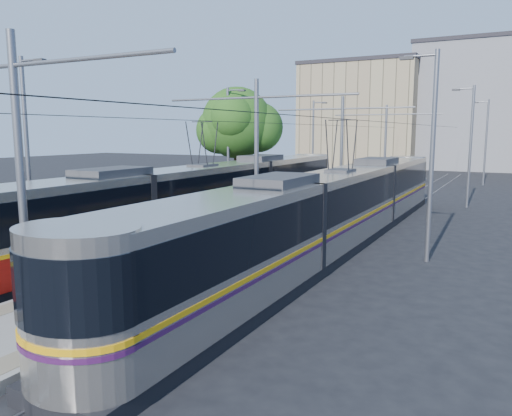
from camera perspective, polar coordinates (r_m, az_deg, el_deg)
The scene contains 13 objects.
ground at distance 16.54m, azimuth -13.15°, elevation -9.12°, with size 160.00×160.00×0.00m, color black.
platform at distance 31.03m, azimuth 7.84°, elevation -0.39°, with size 4.00×50.00×0.30m, color gray.
tactile_strip_left at distance 31.52m, azimuth 5.37°, elevation 0.08°, with size 0.70×50.00×0.01m, color gray.
tactile_strip_right at distance 30.54m, azimuth 10.40°, elevation -0.30°, with size 0.70×50.00×0.01m, color gray.
rails at distance 31.05m, azimuth 7.83°, elevation -0.64°, with size 8.71×70.00×0.03m.
tram_left at distance 25.36m, azimuth -6.05°, elevation 1.18°, with size 2.43×31.70×5.50m.
tram_right at distance 22.10m, azimuth 9.53°, elevation 0.40°, with size 2.43×31.21×5.50m.
catenary at distance 27.99m, azimuth 6.00°, elevation 7.66°, with size 9.20×70.00×7.00m.
street_lamps at distance 34.44m, azimuth 10.28°, elevation 7.18°, with size 15.18×38.22×8.00m.
shelter at distance 30.50m, azimuth 8.67°, elevation 2.22°, with size 0.95×1.27×2.52m.
tree at distance 36.56m, azimuth -1.56°, elevation 9.55°, with size 5.66×5.23×8.22m.
building_left at distance 74.71m, azimuth 12.16°, elevation 10.31°, with size 16.32×12.24×14.77m.
building_centre at distance 76.02m, azimuth 24.92°, elevation 10.49°, with size 18.36×14.28×16.93m.
Camera 1 is at (10.45, -11.81, 4.98)m, focal length 35.00 mm.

